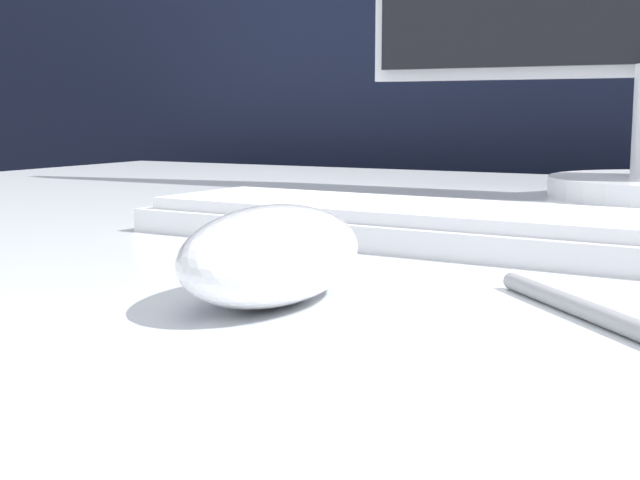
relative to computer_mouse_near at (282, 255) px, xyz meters
The scene contains 4 objects.
partition_panel 0.98m from the computer_mouse_near, 90.28° to the left, with size 5.00×0.03×1.43m.
computer_mouse_near is the anchor object (origin of this frame).
keyboard 0.20m from the computer_mouse_near, 94.59° to the left, with size 0.38×0.14×0.02m.
pen 0.13m from the computer_mouse_near, 10.68° to the left, with size 0.11×0.11×0.01m.
Camera 1 is at (0.20, -0.61, 0.79)m, focal length 50.00 mm.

